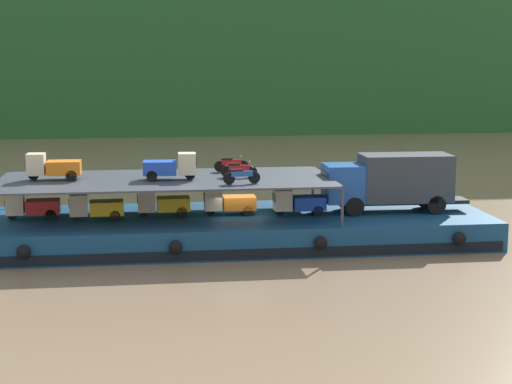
{
  "coord_description": "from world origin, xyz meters",
  "views": [
    {
      "loc": [
        -4.92,
        -43.4,
        10.03
      ],
      "look_at": [
        0.92,
        0.0,
        2.7
      ],
      "focal_mm": 58.95,
      "sensor_mm": 36.0,
      "label": 1
    }
  ],
  "objects_px": {
    "mini_truck_lower_stern": "(32,206)",
    "mini_truck_upper_stern": "(53,167)",
    "mini_truck_lower_aft": "(95,207)",
    "cargo_barge": "(239,229)",
    "motorcycle_upper_port": "(241,175)",
    "mini_truck_lower_mid": "(163,203)",
    "covered_lorry": "(391,181)",
    "mini_truck_upper_mid": "(171,166)",
    "mini_truck_lower_bow": "(298,202)",
    "motorcycle_upper_stbd": "(231,164)",
    "mini_truck_lower_fore": "(229,202)",
    "motorcycle_upper_centre": "(239,169)"
  },
  "relations": [
    {
      "from": "mini_truck_lower_stern",
      "to": "mini_truck_upper_stern",
      "type": "distance_m",
      "value": 2.3
    },
    {
      "from": "mini_truck_lower_stern",
      "to": "mini_truck_lower_aft",
      "type": "xyz_separation_m",
      "value": [
        3.27,
        -0.75,
        0.0
      ]
    },
    {
      "from": "cargo_barge",
      "to": "motorcycle_upper_port",
      "type": "xyz_separation_m",
      "value": [
        -0.12,
        -2.21,
        3.18
      ]
    },
    {
      "from": "mini_truck_lower_mid",
      "to": "mini_truck_upper_stern",
      "type": "xyz_separation_m",
      "value": [
        -5.58,
        0.21,
        2.0
      ]
    },
    {
      "from": "covered_lorry",
      "to": "mini_truck_upper_stern",
      "type": "bearing_deg",
      "value": 178.03
    },
    {
      "from": "mini_truck_lower_mid",
      "to": "mini_truck_upper_mid",
      "type": "xyz_separation_m",
      "value": [
        0.44,
        -0.55,
        2.0
      ]
    },
    {
      "from": "mini_truck_lower_stern",
      "to": "motorcycle_upper_port",
      "type": "height_order",
      "value": "motorcycle_upper_port"
    },
    {
      "from": "mini_truck_upper_mid",
      "to": "motorcycle_upper_port",
      "type": "height_order",
      "value": "mini_truck_upper_mid"
    },
    {
      "from": "covered_lorry",
      "to": "mini_truck_lower_bow",
      "type": "height_order",
      "value": "covered_lorry"
    },
    {
      "from": "mini_truck_lower_mid",
      "to": "mini_truck_lower_aft",
      "type": "bearing_deg",
      "value": -169.27
    },
    {
      "from": "mini_truck_lower_aft",
      "to": "mini_truck_lower_bow",
      "type": "height_order",
      "value": "same"
    },
    {
      "from": "mini_truck_lower_aft",
      "to": "motorcycle_upper_stbd",
      "type": "xyz_separation_m",
      "value": [
        7.27,
        2.67,
        1.74
      ]
    },
    {
      "from": "cargo_barge",
      "to": "mini_truck_lower_bow",
      "type": "height_order",
      "value": "mini_truck_lower_bow"
    },
    {
      "from": "covered_lorry",
      "to": "mini_truck_lower_fore",
      "type": "height_order",
      "value": "covered_lorry"
    },
    {
      "from": "covered_lorry",
      "to": "mini_truck_lower_aft",
      "type": "relative_size",
      "value": 2.82
    },
    {
      "from": "mini_truck_lower_aft",
      "to": "mini_truck_lower_mid",
      "type": "distance_m",
      "value": 3.5
    },
    {
      "from": "mini_truck_lower_stern",
      "to": "motorcycle_upper_centre",
      "type": "bearing_deg",
      "value": -1.68
    },
    {
      "from": "mini_truck_upper_stern",
      "to": "mini_truck_lower_fore",
      "type": "bearing_deg",
      "value": -1.91
    },
    {
      "from": "mini_truck_upper_mid",
      "to": "motorcycle_upper_centre",
      "type": "relative_size",
      "value": 1.47
    },
    {
      "from": "mini_truck_lower_bow",
      "to": "mini_truck_lower_aft",
      "type": "bearing_deg",
      "value": -179.99
    },
    {
      "from": "motorcycle_upper_port",
      "to": "mini_truck_lower_stern",
      "type": "bearing_deg",
      "value": 166.46
    },
    {
      "from": "mini_truck_lower_stern",
      "to": "cargo_barge",
      "type": "bearing_deg",
      "value": -1.82
    },
    {
      "from": "motorcycle_upper_stbd",
      "to": "mini_truck_lower_fore",
      "type": "bearing_deg",
      "value": -99.37
    },
    {
      "from": "motorcycle_upper_port",
      "to": "motorcycle_upper_centre",
      "type": "distance_m",
      "value": 2.24
    },
    {
      "from": "mini_truck_upper_stern",
      "to": "motorcycle_upper_centre",
      "type": "xyz_separation_m",
      "value": [
        9.59,
        -0.42,
        -0.26
      ]
    },
    {
      "from": "mini_truck_lower_aft",
      "to": "mini_truck_lower_bow",
      "type": "distance_m",
      "value": 10.55
    },
    {
      "from": "mini_truck_lower_stern",
      "to": "mini_truck_lower_fore",
      "type": "relative_size",
      "value": 1.01
    },
    {
      "from": "mini_truck_lower_bow",
      "to": "motorcycle_upper_centre",
      "type": "distance_m",
      "value": 3.59
    },
    {
      "from": "mini_truck_lower_stern",
      "to": "motorcycle_upper_centre",
      "type": "height_order",
      "value": "motorcycle_upper_centre"
    },
    {
      "from": "motorcycle_upper_port",
      "to": "mini_truck_upper_stern",
      "type": "bearing_deg",
      "value": 164.31
    },
    {
      "from": "mini_truck_lower_bow",
      "to": "motorcycle_upper_port",
      "type": "bearing_deg",
      "value": -150.94
    },
    {
      "from": "mini_truck_lower_mid",
      "to": "mini_truck_lower_fore",
      "type": "bearing_deg",
      "value": -1.52
    },
    {
      "from": "covered_lorry",
      "to": "motorcycle_upper_port",
      "type": "distance_m",
      "value": 8.62
    },
    {
      "from": "cargo_barge",
      "to": "mini_truck_lower_aft",
      "type": "xyz_separation_m",
      "value": [
        -7.44,
        -0.41,
        1.44
      ]
    },
    {
      "from": "mini_truck_upper_mid",
      "to": "cargo_barge",
      "type": "bearing_deg",
      "value": 5.03
    },
    {
      "from": "motorcycle_upper_centre",
      "to": "motorcycle_upper_stbd",
      "type": "height_order",
      "value": "same"
    },
    {
      "from": "motorcycle_upper_stbd",
      "to": "mini_truck_lower_stern",
      "type": "bearing_deg",
      "value": -169.71
    },
    {
      "from": "cargo_barge",
      "to": "motorcycle_upper_centre",
      "type": "xyz_separation_m",
      "value": [
        0.01,
        0.03,
        3.18
      ]
    },
    {
      "from": "mini_truck_upper_stern",
      "to": "mini_truck_lower_stern",
      "type": "bearing_deg",
      "value": -174.59
    },
    {
      "from": "motorcycle_upper_centre",
      "to": "motorcycle_upper_stbd",
      "type": "xyz_separation_m",
      "value": [
        -0.18,
        2.23,
        0.0
      ]
    },
    {
      "from": "mini_truck_lower_mid",
      "to": "cargo_barge",
      "type": "bearing_deg",
      "value": -3.41
    },
    {
      "from": "mini_truck_lower_mid",
      "to": "mini_truck_lower_bow",
      "type": "xyz_separation_m",
      "value": [
        7.12,
        -0.65,
        0.0
      ]
    },
    {
      "from": "mini_truck_lower_fore",
      "to": "cargo_barge",
      "type": "bearing_deg",
      "value": -15.77
    },
    {
      "from": "mini_truck_lower_aft",
      "to": "mini_truck_upper_stern",
      "type": "height_order",
      "value": "mini_truck_upper_stern"
    },
    {
      "from": "mini_truck_lower_aft",
      "to": "mini_truck_lower_fore",
      "type": "height_order",
      "value": "same"
    },
    {
      "from": "mini_truck_lower_mid",
      "to": "motorcycle_upper_centre",
      "type": "distance_m",
      "value": 4.38
    },
    {
      "from": "motorcycle_upper_port",
      "to": "mini_truck_lower_aft",
      "type": "bearing_deg",
      "value": 166.21
    },
    {
      "from": "mini_truck_upper_stern",
      "to": "motorcycle_upper_port",
      "type": "distance_m",
      "value": 9.83
    },
    {
      "from": "mini_truck_lower_stern",
      "to": "mini_truck_lower_aft",
      "type": "height_order",
      "value": "same"
    },
    {
      "from": "mini_truck_lower_mid",
      "to": "motorcycle_upper_stbd",
      "type": "relative_size",
      "value": 1.45
    }
  ]
}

